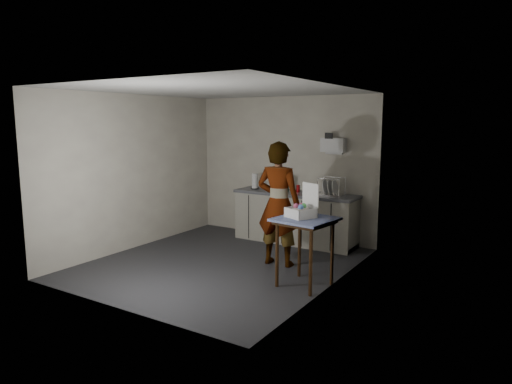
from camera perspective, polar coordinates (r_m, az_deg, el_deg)
The scene contains 15 objects.
ground at distance 7.08m, azimuth -4.41°, elevation -8.89°, with size 4.00×4.00×0.00m, color #252529.
wall_back at distance 8.47m, azimuth 3.47°, elevation 3.05°, with size 3.60×0.02×2.60m, color beige.
wall_right at distance 5.92m, azimuth 9.54°, elevation 0.44°, with size 0.02×4.00×2.60m, color beige.
wall_left at distance 7.99m, azimuth -14.95°, elevation 2.41°, with size 0.02×4.00×2.60m, color beige.
ceiling at distance 6.76m, azimuth -4.68°, elevation 12.56°, with size 3.60×4.00×0.01m, color silver.
kitchen_counter at distance 8.17m, azimuth 4.91°, elevation -3.39°, with size 2.24×0.62×0.91m.
wall_shelf at distance 7.95m, azimuth 9.63°, elevation 5.79°, with size 0.42×0.18×0.37m.
side_table at distance 5.97m, azimuth 6.17°, elevation -4.37°, with size 0.79×0.79×0.91m.
standing_man at distance 6.81m, azimuth 2.83°, elevation -1.50°, with size 0.68×0.45×1.87m, color #B2A593.
soap_bottle at distance 8.08m, azimuth 3.37°, elevation 1.03°, with size 0.11×0.11×0.30m, color black.
soda_can at distance 8.12m, azimuth 5.27°, elevation 0.44°, with size 0.07×0.07×0.12m, color red.
dark_bottle at distance 8.14m, azimuth 3.86°, elevation 0.97°, with size 0.08×0.08×0.26m, color black.
paper_towel at distance 8.45m, azimuth -0.15°, elevation 1.31°, with size 0.16×0.16×0.29m.
dish_rack at distance 7.85m, azimuth 9.32°, elevation 0.12°, with size 0.43×0.32×0.30m.
bakery_box at distance 5.98m, azimuth 5.75°, elevation -2.22°, with size 0.42×0.42×0.44m.
Camera 1 is at (4.01, -5.43, 2.15)m, focal length 32.00 mm.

